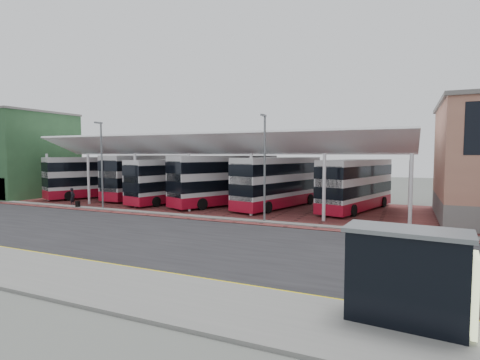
{
  "coord_description": "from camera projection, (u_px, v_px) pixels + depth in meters",
  "views": [
    {
      "loc": [
        11.77,
        -19.92,
        5.18
      ],
      "look_at": [
        -0.55,
        7.48,
        3.08
      ],
      "focal_mm": 28.0,
      "sensor_mm": 36.0,
      "label": 1
    }
  ],
  "objects": [
    {
      "name": "bus_1",
      "position": [
        147.0,
        177.0,
        43.58
      ],
      "size": [
        3.57,
        12.17,
        4.95
      ],
      "rotation": [
        0.0,
        0.0,
        -0.06
      ],
      "color": "silver",
      "rests_on": "forecourt"
    },
    {
      "name": "sidewalk",
      "position": [
        85.0,
        280.0,
        15.11
      ],
      "size": [
        120.0,
        4.0,
        0.14
      ],
      "primitive_type": "cube",
      "color": "slate",
      "rests_on": "ground"
    },
    {
      "name": "bus_5",
      "position": [
        356.0,
        185.0,
        33.84
      ],
      "size": [
        5.49,
        11.44,
        4.6
      ],
      "rotation": [
        0.0,
        0.0,
        -0.27
      ],
      "color": "silver",
      "rests_on": "forecourt"
    },
    {
      "name": "suitcase",
      "position": [
        78.0,
        204.0,
        35.63
      ],
      "size": [
        0.37,
        0.27,
        0.64
      ],
      "primitive_type": "cube",
      "color": "black",
      "rests_on": "forecourt"
    },
    {
      "name": "lamp_east",
      "position": [
        265.0,
        165.0,
        27.88
      ],
      "size": [
        0.16,
        0.9,
        8.07
      ],
      "color": "slate",
      "rests_on": "ground"
    },
    {
      "name": "bus_2",
      "position": [
        173.0,
        181.0,
        39.55
      ],
      "size": [
        4.82,
        11.25,
        4.52
      ],
      "rotation": [
        0.0,
        0.0,
        -0.22
      ],
      "color": "silver",
      "rests_on": "forecourt"
    },
    {
      "name": "yellow_line_far",
      "position": [
        125.0,
        266.0,
        17.2
      ],
      "size": [
        120.0,
        0.12,
        0.01
      ],
      "primitive_type": "cube",
      "color": "#EFD900",
      "rests_on": "road"
    },
    {
      "name": "yellow_line_near",
      "position": [
        120.0,
        268.0,
        16.93
      ],
      "size": [
        120.0,
        0.12,
        0.01
      ],
      "primitive_type": "cube",
      "color": "#EFD900",
      "rests_on": "road"
    },
    {
      "name": "north_kerb",
      "position": [
        240.0,
        220.0,
        28.94
      ],
      "size": [
        120.0,
        0.8,
        0.14
      ],
      "primitive_type": "cube",
      "color": "slate",
      "rests_on": "ground"
    },
    {
      "name": "road",
      "position": [
        190.0,
        240.0,
        22.39
      ],
      "size": [
        120.0,
        14.0,
        0.02
      ],
      "primitive_type": "cube",
      "color": "black",
      "rests_on": "ground"
    },
    {
      "name": "forecourt",
      "position": [
        290.0,
        210.0,
        34.31
      ],
      "size": [
        72.0,
        16.0,
        0.06
      ],
      "primitive_type": "cube",
      "color": "brown",
      "rests_on": "ground"
    },
    {
      "name": "pedestrian",
      "position": [
        73.0,
        197.0,
        37.28
      ],
      "size": [
        0.6,
        0.73,
        1.72
      ],
      "primitive_type": "imported",
      "rotation": [
        0.0,
        0.0,
        1.91
      ],
      "color": "black",
      "rests_on": "forecourt"
    },
    {
      "name": "canopy",
      "position": [
        217.0,
        148.0,
        38.03
      ],
      "size": [
        37.0,
        11.63,
        7.07
      ],
      "color": "silver",
      "rests_on": "ground"
    },
    {
      "name": "bus_0",
      "position": [
        98.0,
        177.0,
        44.17
      ],
      "size": [
        7.23,
        11.54,
        4.74
      ],
      "rotation": [
        0.0,
        0.0,
        -0.43
      ],
      "color": "silver",
      "rests_on": "forecourt"
    },
    {
      "name": "bus_shelter",
      "position": [
        417.0,
        268.0,
        10.66
      ],
      "size": [
        3.68,
        1.94,
        2.84
      ],
      "rotation": [
        0.0,
        0.0,
        -0.09
      ],
      "color": "black",
      "rests_on": "sidewalk"
    },
    {
      "name": "ground",
      "position": [
        199.0,
        237.0,
        23.3
      ],
      "size": [
        140.0,
        140.0,
        0.0
      ],
      "primitive_type": "plane",
      "color": "#51544F"
    },
    {
      "name": "lamp_west",
      "position": [
        102.0,
        163.0,
        34.43
      ],
      "size": [
        0.16,
        0.9,
        8.07
      ],
      "color": "slate",
      "rests_on": "ground"
    },
    {
      "name": "bus_3",
      "position": [
        225.0,
        180.0,
        37.43
      ],
      "size": [
        7.58,
        12.03,
        4.94
      ],
      "rotation": [
        0.0,
        0.0,
        -0.44
      ],
      "color": "silver",
      "rests_on": "forecourt"
    },
    {
      "name": "shop_green",
      "position": [
        30.0,
        154.0,
        45.2
      ],
      "size": [
        6.4,
        10.2,
        10.22
      ],
      "color": "#2F5832",
      "rests_on": "ground"
    },
    {
      "name": "bus_4",
      "position": [
        279.0,
        183.0,
        35.69
      ],
      "size": [
        5.63,
        11.88,
        4.78
      ],
      "rotation": [
        0.0,
        0.0,
        -0.27
      ],
      "color": "silver",
      "rests_on": "forecourt"
    }
  ]
}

